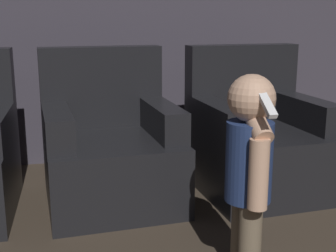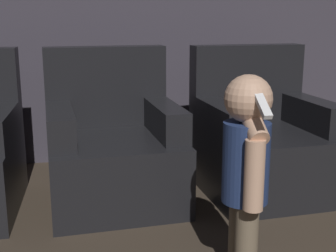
{
  "view_description": "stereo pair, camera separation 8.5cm",
  "coord_description": "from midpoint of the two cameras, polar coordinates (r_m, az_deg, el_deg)",
  "views": [
    {
      "loc": [
        -0.64,
        0.66,
        1.19
      ],
      "look_at": [
        -0.13,
        3.03,
        0.62
      ],
      "focal_mm": 50.0,
      "sensor_mm": 36.0,
      "label": 1
    },
    {
      "loc": [
        -0.55,
        0.64,
        1.19
      ],
      "look_at": [
        -0.13,
        3.03,
        0.62
      ],
      "focal_mm": 50.0,
      "sensor_mm": 36.0,
      "label": 2
    }
  ],
  "objects": [
    {
      "name": "wall_back",
      "position": [
        3.9,
        -3.42,
        14.91
      ],
      "size": [
        8.4,
        0.05,
        2.6
      ],
      "color": "#3D3842",
      "rests_on": "ground_plane"
    },
    {
      "name": "armchair_middle",
      "position": [
        3.07,
        -7.85,
        -2.96
      ],
      "size": [
        0.89,
        0.92,
        0.99
      ],
      "rotation": [
        0.0,
        0.0,
        0.08
      ],
      "color": "black",
      "rests_on": "ground_plane"
    },
    {
      "name": "armchair_right",
      "position": [
        3.3,
        10.1,
        -1.9
      ],
      "size": [
        0.89,
        0.92,
        0.99
      ],
      "rotation": [
        0.0,
        0.0,
        0.08
      ],
      "color": "black",
      "rests_on": "ground_plane"
    },
    {
      "name": "person_toddler",
      "position": [
        2.09,
        8.77,
        -4.37
      ],
      "size": [
        0.21,
        0.36,
        0.95
      ],
      "rotation": [
        0.0,
        0.0,
        -1.64
      ],
      "color": "brown",
      "rests_on": "ground_plane"
    }
  ]
}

